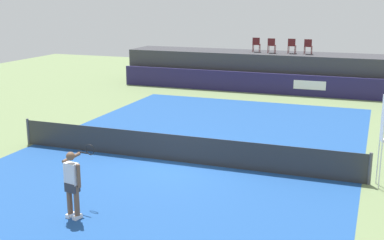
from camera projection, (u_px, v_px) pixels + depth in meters
The scene contains 12 objects.
ground_plane at pixel (207, 139), 20.14m from camera, with size 48.00×48.00×0.00m, color #6B7F51.
court_inner at pixel (178, 162), 17.41m from camera, with size 12.00×22.00×0.00m, color #1C478C.
sponsor_wall at pixel (265, 83), 29.55m from camera, with size 18.00×0.22×1.20m.
spectator_platform at pixel (271, 71), 31.07m from camera, with size 18.00×2.80×2.20m, color #38383D.
spectator_chair_far_left at pixel (256, 44), 31.02m from camera, with size 0.48×0.48×0.89m.
spectator_chair_left at pixel (272, 45), 30.44m from camera, with size 0.46×0.46×0.89m.
spectator_chair_center at pixel (292, 45), 30.21m from camera, with size 0.45×0.45×0.89m.
spectator_chair_right at pixel (308, 46), 29.82m from camera, with size 0.44×0.44×0.89m.
tennis_net at pixel (178, 149), 17.29m from camera, with size 12.40×0.02×0.95m, color #2D2D2D.
net_post_near at pixel (28, 131), 19.39m from camera, with size 0.10×0.10×1.00m, color #4C4C51.
net_post_far at pixel (370, 169), 15.19m from camera, with size 0.10×0.10×1.00m, color #4C4C51.
tennis_player at pixel (73, 182), 12.80m from camera, with size 0.57×1.20×1.77m.
Camera 1 is at (6.22, -15.36, 5.53)m, focal length 47.44 mm.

